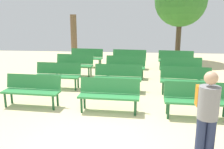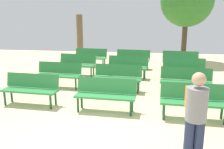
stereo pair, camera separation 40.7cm
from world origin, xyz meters
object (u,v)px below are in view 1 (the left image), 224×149
(bench_r1_c1, at_px, (118,76))
(bench_r2_c0, at_px, (74,63))
(visitor_with_backpack, at_px, (207,113))
(bench_r0_c0, at_px, (32,89))
(tree_1, at_px, (74,36))
(bench_r1_c0, at_px, (58,74))
(bench_r3_c0, at_px, (86,56))
(bench_r2_c1, at_px, (125,65))
(bench_r3_c2, at_px, (176,59))
(tree_0, at_px, (181,1))
(bench_r0_c2, at_px, (197,98))
(bench_r3_c1, at_px, (129,58))
(bench_r0_c1, at_px, (109,93))
(bench_r2_c2, at_px, (181,67))
(bench_r1_c2, at_px, (186,79))

(bench_r1_c1, bearing_deg, bench_r2_c0, 138.35)
(bench_r1_c1, xyz_separation_m, visitor_with_backpack, (1.77, -4.07, 0.43))
(bench_r0_c0, bearing_deg, tree_1, 99.34)
(bench_r1_c0, xyz_separation_m, bench_r3_c0, (0.29, 3.65, 0.00))
(bench_r1_c1, bearing_deg, tree_1, 118.72)
(bench_r2_c1, bearing_deg, bench_r1_c0, -139.28)
(bench_r3_c2, height_order, tree_0, tree_0)
(bench_r0_c2, xyz_separation_m, bench_r2_c1, (-1.94, 3.81, 0.00))
(bench_r2_c0, xyz_separation_m, bench_r2_c1, (2.17, -0.21, 0.00))
(bench_r3_c1, distance_m, bench_r3_c2, 2.18)
(bench_r0_c0, xyz_separation_m, bench_r1_c0, (0.17, 1.78, 0.00))
(bench_r2_c0, xyz_separation_m, bench_r3_c1, (2.27, 1.63, 0.00))
(bench_r1_c1, distance_m, tree_1, 7.29)
(bench_r0_c0, distance_m, bench_r3_c0, 5.46)
(bench_r0_c1, bearing_deg, bench_r2_c1, 88.35)
(tree_0, bearing_deg, bench_r3_c2, -100.77)
(bench_r1_c0, bearing_deg, bench_r1_c1, -0.24)
(bench_r0_c2, bearing_deg, bench_r3_c1, 110.46)
(bench_r2_c0, relative_size, bench_r3_c0, 1.00)
(bench_r3_c1, bearing_deg, bench_r1_c1, -88.78)
(bench_r0_c1, height_order, bench_r2_c1, same)
(tree_0, bearing_deg, bench_r0_c0, -124.78)
(bench_r1_c1, bearing_deg, bench_r3_c1, 88.85)
(bench_r3_c0, xyz_separation_m, bench_r3_c2, (4.28, -0.29, 0.00))
(bench_r2_c2, bearing_deg, bench_r1_c1, -140.85)
(tree_1, bearing_deg, bench_r0_c1, -70.22)
(bench_r1_c0, distance_m, bench_r2_c1, 2.83)
(bench_r1_c0, distance_m, bench_r1_c2, 4.32)
(bench_r2_c1, height_order, bench_r3_c0, same)
(bench_r1_c0, height_order, bench_r2_c1, same)
(bench_r0_c2, relative_size, visitor_with_backpack, 0.98)
(bench_r0_c1, xyz_separation_m, bench_r1_c1, (0.10, 1.85, 0.00))
(bench_r2_c2, bearing_deg, visitor_with_backpack, -91.72)
(bench_r1_c2, relative_size, bench_r2_c2, 1.01)
(bench_r1_c1, distance_m, bench_r2_c2, 2.89)
(tree_0, xyz_separation_m, visitor_with_backpack, (-1.13, -9.87, -2.26))
(bench_r3_c2, bearing_deg, bench_r2_c2, -87.99)
(bench_r2_c2, xyz_separation_m, tree_1, (-5.49, 4.90, 0.75))
(bench_r1_c2, distance_m, bench_r3_c2, 3.65)
(bench_r0_c1, distance_m, bench_r3_c2, 5.91)
(bench_r3_c0, relative_size, visitor_with_backpack, 0.99)
(bench_r2_c1, bearing_deg, bench_r0_c2, -58.21)
(bench_r3_c2, distance_m, tree_1, 6.41)
(bench_r3_c0, bearing_deg, bench_r0_c1, -68.36)
(bench_r0_c2, bearing_deg, bench_r0_c1, 177.73)
(bench_r2_c2, relative_size, tree_1, 0.65)
(bench_r2_c1, bearing_deg, bench_r3_c0, 139.78)
(tree_1, bearing_deg, bench_r0_c0, -84.25)
(bench_r1_c2, distance_m, bench_r2_c2, 1.83)
(tree_0, height_order, tree_1, tree_0)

